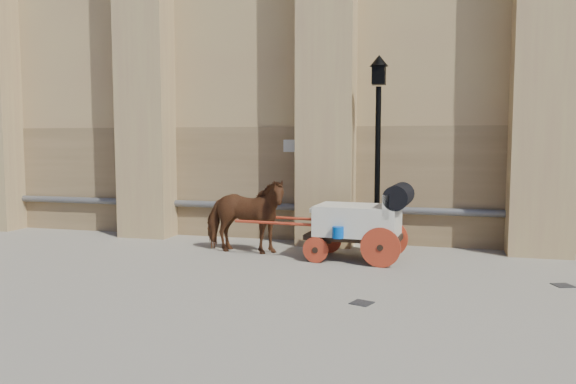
% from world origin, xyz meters
% --- Properties ---
extents(ground, '(90.00, 90.00, 0.00)m').
position_xyz_m(ground, '(0.00, 0.00, 0.00)').
color(ground, gray).
rests_on(ground, ground).
extents(horse, '(2.10, 0.99, 1.76)m').
position_xyz_m(horse, '(-2.63, 2.04, 0.88)').
color(horse, brown).
rests_on(horse, ground).
extents(carriage, '(3.98, 1.44, 1.72)m').
position_xyz_m(carriage, '(0.17, 1.96, 0.93)').
color(carriage, black).
rests_on(carriage, ground).
extents(street_lamp, '(0.43, 0.43, 4.61)m').
position_xyz_m(street_lamp, '(0.35, 3.00, 2.46)').
color(street_lamp, black).
rests_on(street_lamp, ground).
extents(drain_grate_near, '(0.41, 0.41, 0.01)m').
position_xyz_m(drain_grate_near, '(0.58, -1.33, 0.01)').
color(drain_grate_near, black).
rests_on(drain_grate_near, ground).
extents(drain_grate_far, '(0.42, 0.42, 0.01)m').
position_xyz_m(drain_grate_far, '(3.97, 0.73, 0.01)').
color(drain_grate_far, black).
rests_on(drain_grate_far, ground).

